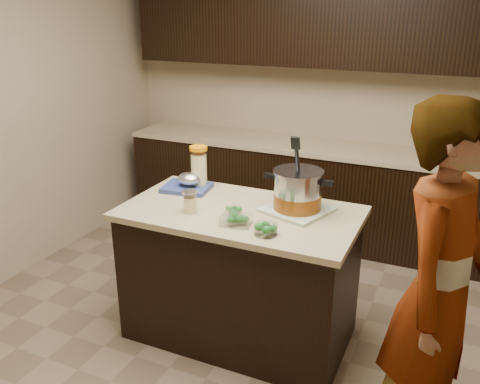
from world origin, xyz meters
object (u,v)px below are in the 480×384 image
Objects in this scene: island at (240,274)px; lemonade_pitcher at (199,169)px; stock_pot at (298,192)px; person at (439,294)px.

lemonade_pitcher is at bearing 149.32° from island.
stock_pot is at bearing 22.22° from island.
island is 4.98× the size of lemonade_pitcher.
person is at bearing -22.08° from island.
stock_pot is (0.32, 0.13, 0.57)m from island.
person is (0.87, -0.62, -0.14)m from stock_pot.
island is at bearing 84.60° from person.
lemonade_pitcher is at bearing 168.52° from stock_pot.
lemonade_pitcher is at bearing 82.24° from person.
stock_pot reaches higher than island.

